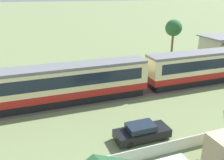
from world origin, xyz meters
TOP-DOWN VIEW (x-y plane):
  - ground_plane at (0.00, 0.00)m, footprint 600.00×600.00m
  - passenger_train at (-7.09, 0.40)m, footprint 82.68×2.94m
  - railway_track at (-10.36, 0.40)m, footprint 149.97×3.60m
  - parked_car_black at (-12.35, -8.62)m, footprint 4.62×1.80m
  - yard_tree_2 at (5.01, 13.55)m, footprint 3.02×3.02m

SIDE VIEW (x-z plane):
  - ground_plane at x=0.00m, z-range 0.00..0.00m
  - railway_track at x=-10.36m, z-range -0.01..0.03m
  - parked_car_black at x=-12.35m, z-range -0.04..1.35m
  - passenger_train at x=-7.09m, z-range 0.23..4.51m
  - yard_tree_2 at x=5.01m, z-range 1.84..8.71m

